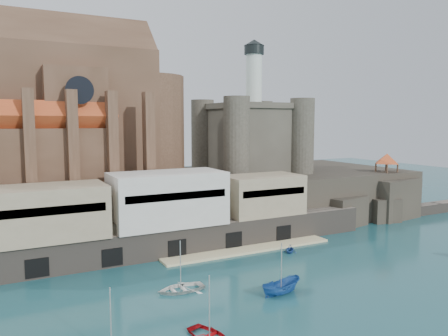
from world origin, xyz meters
name	(u,v)px	position (x,y,z in m)	size (l,w,h in m)	color
ground	(308,289)	(0.00, 0.00, 0.00)	(300.00, 300.00, 0.00)	#17474E
promontory	(186,201)	(-0.19, 39.37, 4.92)	(100.00, 36.00, 10.00)	black
quay	(168,215)	(-10.19, 23.07, 6.07)	(70.00, 12.00, 13.05)	#645A50
church	(57,116)	(-24.13, 41.85, 22.13)	(47.00, 25.93, 30.51)	#4C3323
castle_keep	(251,134)	(16.08, 41.08, 18.31)	(21.20, 21.20, 29.30)	#403D32
rock_outcrop	(386,199)	(42.00, 25.84, 4.02)	(14.50, 10.50, 8.70)	black
pavilion	(387,160)	(42.00, 26.00, 12.73)	(6.40, 6.40, 5.40)	#4C3323
boat_2	(281,294)	(-3.91, 0.34, 0.00)	(2.15, 2.21, 5.72)	#1E5098
boat_6	(181,291)	(-14.45, 6.99, 0.00)	(4.33, 1.25, 6.06)	white
boat_7	(290,252)	(7.38, 14.00, 0.00)	(2.61, 1.59, 3.03)	#254C99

